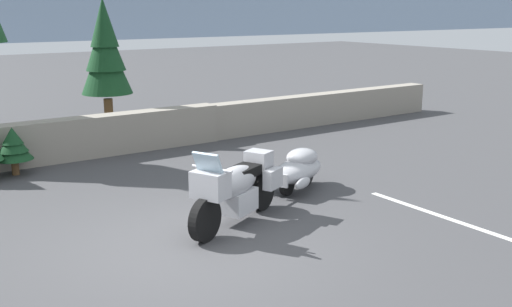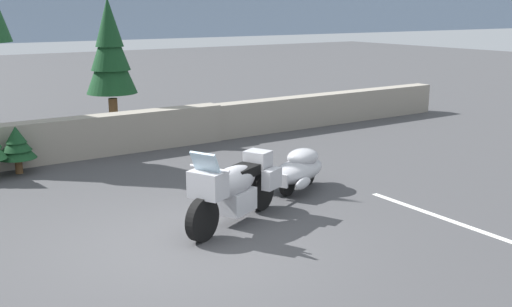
% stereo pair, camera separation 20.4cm
% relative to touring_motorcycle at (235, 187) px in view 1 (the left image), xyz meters
% --- Properties ---
extents(ground_plane, '(80.00, 80.00, 0.00)m').
position_rel_touring_motorcycle_xyz_m(ground_plane, '(-1.06, -0.39, -0.62)').
color(ground_plane, '#424244').
extents(stone_guard_wall, '(24.00, 0.60, 0.96)m').
position_rel_touring_motorcycle_xyz_m(stone_guard_wall, '(-1.57, 5.69, -0.15)').
color(stone_guard_wall, gray).
rests_on(stone_guard_wall, ground).
extents(touring_motorcycle, '(2.16, 1.30, 1.33)m').
position_rel_touring_motorcycle_xyz_m(touring_motorcycle, '(0.00, 0.00, 0.00)').
color(touring_motorcycle, black).
rests_on(touring_motorcycle, ground).
extents(car_shaped_trailer, '(2.15, 1.25, 0.76)m').
position_rel_touring_motorcycle_xyz_m(car_shaped_trailer, '(1.99, 0.91, -0.21)').
color(car_shaped_trailer, black).
rests_on(car_shaped_trailer, ground).
extents(pine_tree_secondary, '(1.31, 1.31, 3.63)m').
position_rel_touring_motorcycle_xyz_m(pine_tree_secondary, '(0.82, 7.37, 1.65)').
color(pine_tree_secondary, brown).
rests_on(pine_tree_secondary, ground).
extents(pine_sapling_near, '(0.77, 0.77, 1.00)m').
position_rel_touring_motorcycle_xyz_m(pine_sapling_near, '(-2.14, 5.04, 0.00)').
color(pine_sapling_near, brown).
rests_on(pine_sapling_near, ground).
extents(parking_stripe_marker, '(0.12, 3.60, 0.01)m').
position_rel_touring_motorcycle_xyz_m(parking_stripe_marker, '(3.00, -1.89, -0.62)').
color(parking_stripe_marker, silver).
rests_on(parking_stripe_marker, ground).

